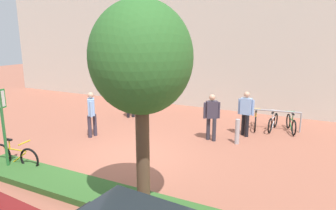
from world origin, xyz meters
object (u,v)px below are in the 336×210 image
object	(u,v)px
person_casual_tan	(130,97)
tree_sidewalk	(141,60)
parking_sign_post	(2,118)
bike_rack_cluster	(273,122)
person_shirt_blue	(246,111)
bollard_steel	(237,132)
bike_at_sign	(16,156)
person_shirt_white	(92,111)
person_suited_dark	(212,114)

from	to	relation	value
person_casual_tan	tree_sidewalk	bearing A→B (deg)	-54.42
parking_sign_post	bike_rack_cluster	bearing A→B (deg)	50.18
parking_sign_post	person_shirt_blue	size ratio (longest dim) A/B	1.37
bollard_steel	tree_sidewalk	bearing A→B (deg)	-97.33
tree_sidewalk	person_shirt_blue	bearing A→B (deg)	83.50
tree_sidewalk	parking_sign_post	distance (m)	4.92
bike_at_sign	person_casual_tan	bearing A→B (deg)	91.04
bollard_steel	person_shirt_white	size ratio (longest dim) A/B	0.52
bike_at_sign	person_casual_tan	size ratio (longest dim) A/B	0.97
bike_at_sign	person_suited_dark	bearing A→B (deg)	48.24
parking_sign_post	person_casual_tan	bearing A→B (deg)	90.82
person_shirt_white	tree_sidewalk	bearing A→B (deg)	-38.78
person_shirt_white	person_suited_dark	size ratio (longest dim) A/B	1.00
parking_sign_post	person_suited_dark	bearing A→B (deg)	49.52
person_shirt_white	person_suited_dark	xyz separation A→B (m)	(4.15, 1.63, 0.00)
person_suited_dark	tree_sidewalk	bearing A→B (deg)	-87.00
parking_sign_post	bike_rack_cluster	world-z (taller)	parking_sign_post
person_shirt_blue	bike_rack_cluster	bearing A→B (deg)	55.79
bollard_steel	person_casual_tan	xyz separation A→B (m)	(-5.35, 1.30, 0.53)
tree_sidewalk	person_casual_tan	distance (m)	8.37
bike_at_sign	person_shirt_blue	size ratio (longest dim) A/B	0.97
person_shirt_blue	person_casual_tan	size ratio (longest dim) A/B	1.00
person_suited_dark	parking_sign_post	bearing A→B (deg)	-130.48
bike_rack_cluster	person_shirt_white	world-z (taller)	person_shirt_white
bollard_steel	person_suited_dark	bearing A→B (deg)	-176.61
parking_sign_post	person_casual_tan	xyz separation A→B (m)	(-0.09, 6.41, -0.57)
bike_rack_cluster	person_shirt_white	distance (m)	7.19
tree_sidewalk	parking_sign_post	world-z (taller)	tree_sidewalk
person_casual_tan	bollard_steel	bearing A→B (deg)	-13.69
parking_sign_post	person_suited_dark	xyz separation A→B (m)	(4.31, 5.05, -0.57)
person_shirt_white	person_casual_tan	distance (m)	3.00
parking_sign_post	bollard_steel	xyz separation A→B (m)	(5.26, 5.11, -1.10)
person_casual_tan	bike_rack_cluster	bearing A→B (deg)	8.72
tree_sidewalk	person_shirt_white	bearing A→B (deg)	141.22
person_shirt_white	person_suited_dark	distance (m)	4.46
person_shirt_white	person_shirt_blue	bearing A→B (deg)	27.72
bollard_steel	bike_at_sign	bearing A→B (deg)	-137.12
tree_sidewalk	bike_at_sign	bearing A→B (deg)	175.37
tree_sidewalk	person_shirt_white	world-z (taller)	tree_sidewalk
bollard_steel	bike_rack_cluster	bearing A→B (deg)	68.61
bike_rack_cluster	person_shirt_blue	size ratio (longest dim) A/B	1.22
bike_rack_cluster	person_shirt_white	size ratio (longest dim) A/B	1.22
parking_sign_post	bollard_steel	size ratio (longest dim) A/B	2.63
bike_at_sign	bike_rack_cluster	distance (m)	9.39
bike_rack_cluster	bollard_steel	world-z (taller)	bollard_steel
person_shirt_white	person_casual_tan	world-z (taller)	same
person_casual_tan	person_shirt_white	bearing A→B (deg)	-85.11
bike_rack_cluster	person_shirt_blue	world-z (taller)	person_shirt_blue
bike_at_sign	person_shirt_white	size ratio (longest dim) A/B	0.97
tree_sidewalk	person_casual_tan	world-z (taller)	tree_sidewalk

